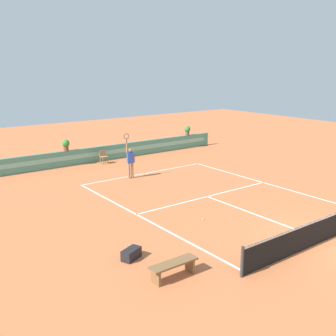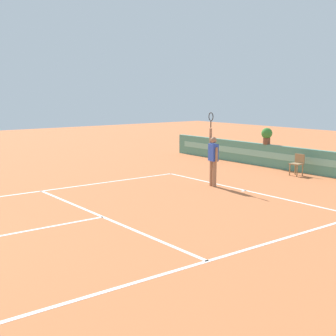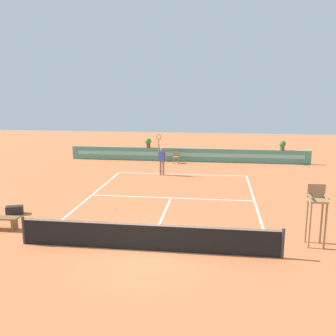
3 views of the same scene
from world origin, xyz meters
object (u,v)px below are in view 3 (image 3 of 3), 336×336
object	(u,v)px
gear_bag	(15,210)
potted_plant_left	(148,142)
potted_plant_far_right	(282,145)
ball_kid_chair	(176,157)
umpire_chair	(316,208)
tennis_ball_near_baseline	(116,209)
tennis_player	(162,159)

from	to	relation	value
gear_bag	potted_plant_left	bearing A→B (deg)	75.48
potted_plant_far_right	gear_bag	bearing A→B (deg)	-135.01
gear_bag	potted_plant_far_right	distance (m)	18.97
ball_kid_chair	gear_bag	world-z (taller)	ball_kid_chair
umpire_chair	tennis_ball_near_baseline	bearing A→B (deg)	159.70
umpire_chair	potted_plant_left	bearing A→B (deg)	119.84
ball_kid_chair	gear_bag	size ratio (longest dim) A/B	1.21
tennis_player	potted_plant_far_right	distance (m)	9.51
umpire_chair	ball_kid_chair	distance (m)	15.79
tennis_player	potted_plant_far_right	size ratio (longest dim) A/B	3.57
tennis_player	tennis_ball_near_baseline	bearing A→B (deg)	-97.85
tennis_ball_near_baseline	potted_plant_left	world-z (taller)	potted_plant_left
gear_bag	tennis_ball_near_baseline	world-z (taller)	gear_bag
umpire_chair	tennis_ball_near_baseline	size ratio (longest dim) A/B	31.47
gear_bag	umpire_chair	bearing A→B (deg)	-8.17
umpire_chair	potted_plant_far_right	world-z (taller)	umpire_chair
tennis_ball_near_baseline	potted_plant_left	distance (m)	12.29
potted_plant_left	tennis_player	bearing A→B (deg)	-70.10
potted_plant_far_right	ball_kid_chair	bearing A→B (deg)	-174.56
tennis_ball_near_baseline	potted_plant_far_right	xyz separation A→B (m)	(9.17, 12.19, 1.38)
gear_bag	tennis_player	xyz separation A→B (m)	(5.23, 8.52, 0.87)
ball_kid_chair	tennis_player	bearing A→B (deg)	-96.58
umpire_chair	ball_kid_chair	world-z (taller)	umpire_chair
ball_kid_chair	tennis_ball_near_baseline	size ratio (longest dim) A/B	12.50
umpire_chair	gear_bag	distance (m)	12.32
tennis_player	potted_plant_left	size ratio (longest dim) A/B	3.57
tennis_player	potted_plant_left	bearing A→B (deg)	109.90
potted_plant_left	potted_plant_far_right	xyz separation A→B (m)	(9.92, 0.00, 0.00)
tennis_player	potted_plant_far_right	bearing A→B (deg)	30.80
umpire_chair	tennis_player	bearing A→B (deg)	123.98
ball_kid_chair	tennis_ball_near_baseline	xyz separation A→B (m)	(-1.49, -11.46, -0.44)
potted_plant_left	potted_plant_far_right	size ratio (longest dim) A/B	1.00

